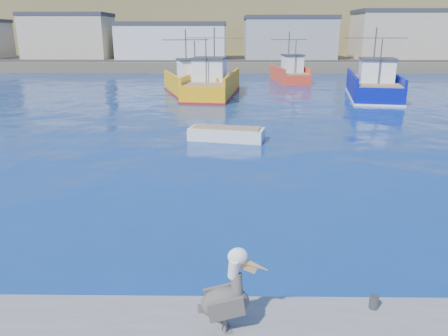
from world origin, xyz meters
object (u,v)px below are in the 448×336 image
trawler_yellow_b (212,85)px  boat_orange (290,73)px  skiff_mid (226,135)px  trawler_yellow_a (189,84)px  trawler_blue (373,86)px  pelican (228,296)px

trawler_yellow_b → boat_orange: bearing=53.9°
trawler_yellow_b → skiff_mid: 18.89m
trawler_yellow_a → trawler_blue: size_ratio=0.87×
pelican → trawler_yellow_b: bearing=92.7°
trawler_yellow_b → skiff_mid: trawler_yellow_b is taller
trawler_blue → skiff_mid: (-14.20, -17.92, -0.79)m
trawler_blue → pelican: trawler_blue is taller
trawler_yellow_b → skiff_mid: bearing=-85.2°
trawler_blue → boat_orange: 15.25m
boat_orange → pelican: (-7.76, -49.77, 0.20)m
boat_orange → skiff_mid: boat_orange is taller
boat_orange → trawler_blue: bearing=-65.7°
trawler_yellow_a → boat_orange: 16.95m
trawler_blue → trawler_yellow_b: bearing=176.8°
trawler_yellow_a → boat_orange: (11.88, 12.10, 0.05)m
boat_orange → skiff_mid: size_ratio=2.00×
skiff_mid → pelican: 17.98m
trawler_yellow_a → trawler_blue: bearing=-5.7°
skiff_mid → pelican: (0.17, -17.95, 0.95)m
trawler_yellow_a → skiff_mid: (3.95, -19.71, -0.70)m
boat_orange → pelican: boat_orange is taller
trawler_yellow_b → pelican: size_ratio=7.14×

